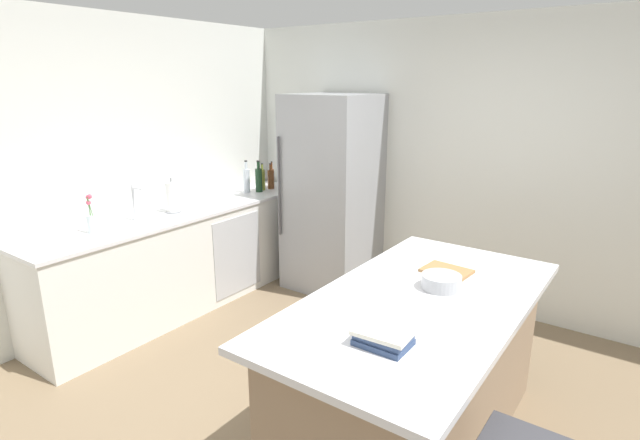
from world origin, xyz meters
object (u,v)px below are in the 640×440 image
olive_oil_bottle (262,179)px  mixing_bowl (441,282)px  kitchen_island (415,371)px  hot_sauce_bottle (283,179)px  refrigerator (332,194)px  vinegar_bottle (272,177)px  cutting_board (447,271)px  syrup_bottle (271,179)px  soda_bottle (247,180)px  sink_faucet (135,202)px  cookbook_stack (383,337)px  paper_towel_roll (172,198)px  flower_vase (91,220)px  wine_bottle (259,179)px

olive_oil_bottle → mixing_bowl: size_ratio=1.27×
kitchen_island → hot_sauce_bottle: (-2.48, 1.82, 0.54)m
refrigerator → hot_sauce_bottle: 0.81m
vinegar_bottle → refrigerator: bearing=-4.9°
kitchen_island → cutting_board: cutting_board is taller
syrup_bottle → soda_bottle: bearing=-107.1°
sink_faucet → soda_bottle: size_ratio=0.89×
sink_faucet → syrup_bottle: bearing=86.1°
refrigerator → cookbook_stack: bearing=-51.1°
cookbook_stack → cutting_board: size_ratio=0.88×
syrup_bottle → mixing_bowl: size_ratio=1.22×
sink_faucet → mixing_bowl: (2.64, 0.17, -0.13)m
refrigerator → syrup_bottle: refrigerator is taller
kitchen_island → vinegar_bottle: size_ratio=7.14×
refrigerator → soda_bottle: size_ratio=5.76×
cutting_board → paper_towel_roll: bearing=-178.2°
sink_faucet → cookbook_stack: size_ratio=1.14×
flower_vase → hot_sauce_bottle: size_ratio=1.47×
hot_sauce_bottle → syrup_bottle: size_ratio=0.76×
sink_faucet → paper_towel_roll: paper_towel_roll is taller
olive_oil_bottle → wine_bottle: wine_bottle is taller
refrigerator → soda_bottle: 0.94m
sink_faucet → cookbook_stack: sink_faucet is taller
wine_bottle → cookbook_stack: wine_bottle is taller
olive_oil_bottle → wine_bottle: (0.02, -0.08, 0.01)m
hot_sauce_bottle → soda_bottle: size_ratio=0.63×
paper_towel_roll → syrup_bottle: (0.06, 1.25, -0.02)m
mixing_bowl → refrigerator: bearing=140.3°
wine_bottle → cutting_board: bearing=-21.8°
mixing_bowl → hot_sauce_bottle: bearing=147.3°
kitchen_island → syrup_bottle: syrup_bottle is taller
sink_faucet → olive_oil_bottle: sink_faucet is taller
syrup_bottle → olive_oil_bottle: 0.11m
kitchen_island → sink_faucet: (-2.60, 0.03, 0.62)m
refrigerator → wine_bottle: size_ratio=5.86×
kitchen_island → hot_sauce_bottle: size_ratio=9.51×
paper_towel_roll → sink_faucet: bearing=-97.6°
kitchen_island → wine_bottle: bearing=149.9°
kitchen_island → flower_vase: bearing=-171.3°
flower_vase → hot_sauce_bottle: flower_vase is taller
vinegar_bottle → cookbook_stack: size_ratio=1.06×
cutting_board → wine_bottle: bearing=158.2°
olive_oil_bottle → soda_bottle: size_ratio=0.86×
wine_bottle → cutting_board: (2.47, -0.99, -0.13)m
refrigerator → sink_faucet: bearing=-119.3°
syrup_bottle → wine_bottle: bearing=-91.0°
mixing_bowl → syrup_bottle: bearing=150.6°
paper_towel_roll → vinegar_bottle: size_ratio=1.12×
kitchen_island → paper_towel_roll: paper_towel_roll is taller
mixing_bowl → cutting_board: (-0.07, 0.25, -0.03)m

